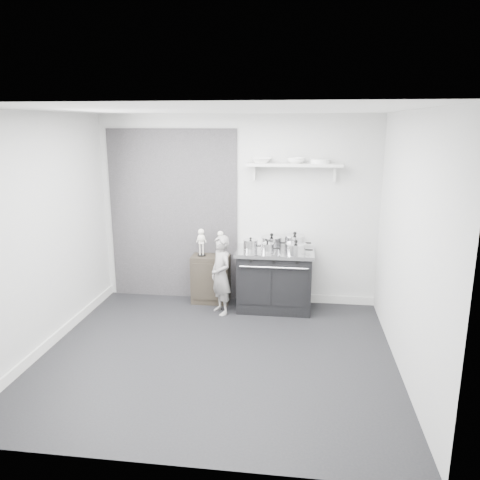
% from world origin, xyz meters
% --- Properties ---
extents(ground, '(4.00, 4.00, 0.00)m').
position_xyz_m(ground, '(0.00, 0.00, 0.00)').
color(ground, black).
rests_on(ground, ground).
extents(room_shell, '(4.02, 3.62, 2.71)m').
position_xyz_m(room_shell, '(-0.09, 0.15, 1.64)').
color(room_shell, '#B8B8B6').
rests_on(room_shell, ground).
extents(wall_shelf, '(1.30, 0.26, 0.24)m').
position_xyz_m(wall_shelf, '(0.80, 1.68, 2.01)').
color(wall_shelf, silver).
rests_on(wall_shelf, room_shell).
extents(stove, '(1.07, 0.67, 0.86)m').
position_xyz_m(stove, '(0.57, 1.48, 0.43)').
color(stove, black).
rests_on(stove, ground).
extents(side_cabinet, '(0.54, 0.32, 0.71)m').
position_xyz_m(side_cabinet, '(-0.37, 1.61, 0.35)').
color(side_cabinet, black).
rests_on(side_cabinet, ground).
extents(child, '(0.45, 0.48, 1.10)m').
position_xyz_m(child, '(-0.15, 1.21, 0.55)').
color(child, gray).
rests_on(child, ground).
extents(pot_front_left, '(0.28, 0.20, 0.19)m').
position_xyz_m(pot_front_left, '(0.24, 1.40, 0.94)').
color(pot_front_left, silver).
rests_on(pot_front_left, stove).
extents(pot_back_left, '(0.38, 0.29, 0.21)m').
position_xyz_m(pot_back_left, '(0.51, 1.62, 0.94)').
color(pot_back_left, silver).
rests_on(pot_back_left, stove).
extents(pot_back_right, '(0.37, 0.29, 0.25)m').
position_xyz_m(pot_back_right, '(0.84, 1.58, 0.96)').
color(pot_back_right, silver).
rests_on(pot_back_right, stove).
extents(pot_front_right, '(0.36, 0.28, 0.20)m').
position_xyz_m(pot_front_right, '(0.86, 1.29, 0.94)').
color(pot_front_right, silver).
rests_on(pot_front_right, stove).
extents(pot_front_center, '(0.27, 0.18, 0.16)m').
position_xyz_m(pot_front_center, '(0.47, 1.35, 0.93)').
color(pot_front_center, silver).
rests_on(pot_front_center, stove).
extents(skeleton_full, '(0.13, 0.08, 0.46)m').
position_xyz_m(skeleton_full, '(-0.50, 1.61, 0.93)').
color(skeleton_full, silver).
rests_on(skeleton_full, side_cabinet).
extents(skeleton_torso, '(0.12, 0.08, 0.43)m').
position_xyz_m(skeleton_torso, '(-0.22, 1.61, 0.92)').
color(skeleton_torso, silver).
rests_on(skeleton_torso, side_cabinet).
extents(bowl_large, '(0.28, 0.28, 0.07)m').
position_xyz_m(bowl_large, '(0.35, 1.67, 2.07)').
color(bowl_large, white).
rests_on(bowl_large, wall_shelf).
extents(bowl_small, '(0.24, 0.24, 0.07)m').
position_xyz_m(bowl_small, '(0.82, 1.67, 2.08)').
color(bowl_small, white).
rests_on(bowl_small, wall_shelf).
extents(plate_stack, '(0.26, 0.26, 0.06)m').
position_xyz_m(plate_stack, '(1.14, 1.67, 2.07)').
color(plate_stack, white).
rests_on(plate_stack, wall_shelf).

